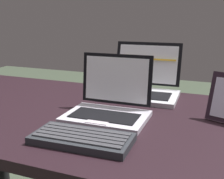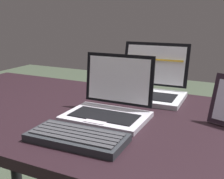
{
  "view_description": "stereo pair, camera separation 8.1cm",
  "coord_description": "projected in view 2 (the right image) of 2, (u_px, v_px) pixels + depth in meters",
  "views": [
    {
      "loc": [
        0.42,
        -0.93,
        1.12
      ],
      "look_at": [
        0.07,
        -0.04,
        0.86
      ],
      "focal_mm": 46.07,
      "sensor_mm": 36.0,
      "label": 1
    },
    {
      "loc": [
        0.49,
        -0.89,
        1.12
      ],
      "look_at": [
        0.07,
        -0.04,
        0.86
      ],
      "focal_mm": 46.07,
      "sensor_mm": 36.0,
      "label": 2
    }
  ],
  "objects": [
    {
      "name": "external_keyboard",
      "position": [
        77.0,
        137.0,
        0.84
      ],
      "size": [
        0.3,
        0.15,
        0.03
      ],
      "color": "#282B2F",
      "rests_on": "desk"
    },
    {
      "name": "laptop_rear",
      "position": [
        148.0,
        87.0,
        1.29
      ],
      "size": [
        0.33,
        0.3,
        0.23
      ],
      "color": "#BBBCC1",
      "rests_on": "desk"
    },
    {
      "name": "laptop_front",
      "position": [
        110.0,
        105.0,
        1.04
      ],
      "size": [
        0.29,
        0.23,
        0.22
      ],
      "color": "#B9B4C2",
      "rests_on": "desk"
    },
    {
      "name": "desk",
      "position": [
        101.0,
        137.0,
        1.1
      ],
      "size": [
        1.8,
        0.82,
        0.76
      ],
      "color": "black",
      "rests_on": "ground"
    }
  ]
}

